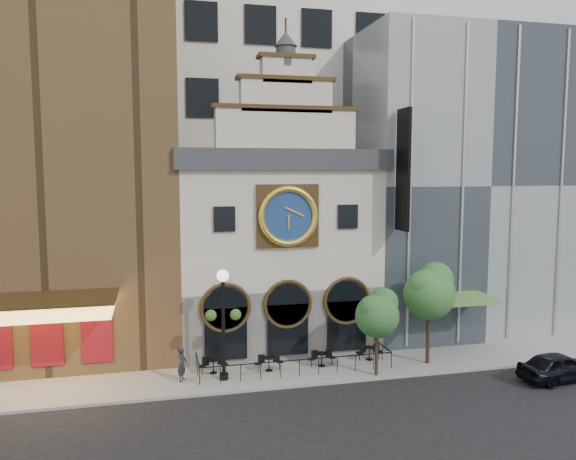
% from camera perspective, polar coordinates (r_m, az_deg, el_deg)
% --- Properties ---
extents(ground, '(120.00, 120.00, 0.00)m').
position_cam_1_polar(ground, '(30.03, 1.78, -15.67)').
color(ground, black).
rests_on(ground, ground).
extents(sidewalk, '(44.00, 5.00, 0.15)m').
position_cam_1_polar(sidewalk, '(32.26, 0.58, -13.95)').
color(sidewalk, gray).
rests_on(sidewalk, ground).
extents(clock_building, '(12.60, 8.78, 18.65)m').
position_cam_1_polar(clock_building, '(35.78, -1.48, -1.05)').
color(clock_building, '#605E5B').
rests_on(clock_building, ground).
extents(theater_building, '(14.00, 15.60, 25.00)m').
position_cam_1_polar(theater_building, '(37.32, -22.37, 7.90)').
color(theater_building, brown).
rests_on(theater_building, ground).
extents(retail_building, '(14.00, 14.40, 20.00)m').
position_cam_1_polar(retail_building, '(42.15, 15.47, 4.52)').
color(retail_building, gray).
rests_on(retail_building, ground).
extents(office_tower, '(20.00, 16.00, 40.00)m').
position_cam_1_polar(office_tower, '(48.30, -4.67, 16.64)').
color(office_tower, silver).
rests_on(office_tower, ground).
extents(cafe_railing, '(10.60, 2.60, 0.90)m').
position_cam_1_polar(cafe_railing, '(32.09, 0.58, -13.07)').
color(cafe_railing, black).
rests_on(cafe_railing, sidewalk).
extents(bistro_0, '(1.58, 0.68, 0.90)m').
position_cam_1_polar(bistro_0, '(31.57, -7.60, -13.43)').
color(bistro_0, black).
rests_on(bistro_0, sidewalk).
extents(bistro_1, '(1.58, 0.68, 0.90)m').
position_cam_1_polar(bistro_1, '(31.69, -1.96, -13.30)').
color(bistro_1, black).
rests_on(bistro_1, sidewalk).
extents(bistro_2, '(1.58, 0.68, 0.90)m').
position_cam_1_polar(bistro_2, '(32.41, 3.44, -12.86)').
color(bistro_2, black).
rests_on(bistro_2, sidewalk).
extents(bistro_3, '(1.58, 0.68, 0.90)m').
position_cam_1_polar(bistro_3, '(33.70, 8.27, -12.16)').
color(bistro_3, black).
rests_on(bistro_3, sidewalk).
extents(car_right, '(4.65, 2.17, 1.54)m').
position_cam_1_polar(car_right, '(33.81, 25.86, -12.38)').
color(car_right, black).
rests_on(car_right, ground).
extents(pedestrian, '(0.65, 0.78, 1.82)m').
position_cam_1_polar(pedestrian, '(30.61, -10.72, -13.23)').
color(pedestrian, black).
rests_on(pedestrian, sidewalk).
extents(lamppost, '(1.87, 0.74, 5.87)m').
position_cam_1_polar(lamppost, '(29.72, -6.60, -8.27)').
color(lamppost, black).
rests_on(lamppost, sidewalk).
extents(tree_left, '(2.44, 2.35, 4.70)m').
position_cam_1_polar(tree_left, '(30.59, 9.10, -8.24)').
color(tree_left, '#382619').
rests_on(tree_left, sidewalk).
extents(tree_right, '(3.00, 2.89, 5.78)m').
position_cam_1_polar(tree_right, '(32.90, 14.20, -5.93)').
color(tree_right, '#382619').
rests_on(tree_right, sidewalk).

